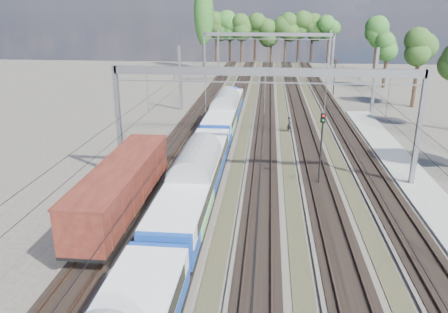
# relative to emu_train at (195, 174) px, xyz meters

# --- Properties ---
(track_bed) EXTENTS (21.00, 130.00, 0.34)m
(track_bed) POSITION_rel_emu_train_xyz_m (4.50, 20.38, -2.38)
(track_bed) COLOR #47423A
(track_bed) RESTS_ON ground
(catenary) EXTENTS (25.65, 130.00, 9.00)m
(catenary) POSITION_rel_emu_train_xyz_m (4.83, 28.06, 3.92)
(catenary) COLOR gray
(catenary) RESTS_ON ground
(tree_belt) EXTENTS (39.35, 99.01, 11.69)m
(tree_belt) POSITION_rel_emu_train_xyz_m (11.40, 69.13, 5.76)
(tree_belt) COLOR black
(tree_belt) RESTS_ON ground
(poplar) EXTENTS (4.40, 4.40, 19.04)m
(poplar) POSITION_rel_emu_train_xyz_m (-10.00, 73.38, 9.40)
(poplar) COLOR black
(poplar) RESTS_ON ground
(emu_train) EXTENTS (2.89, 61.07, 4.22)m
(emu_train) POSITION_rel_emu_train_xyz_m (0.00, 0.00, 0.00)
(emu_train) COLOR black
(emu_train) RESTS_ON ground
(freight_boxcar) EXTENTS (2.86, 13.82, 3.56)m
(freight_boxcar) POSITION_rel_emu_train_xyz_m (-4.50, -1.84, -0.31)
(freight_boxcar) COLOR black
(freight_boxcar) RESTS_ON ground
(worker) EXTENTS (0.61, 0.75, 1.76)m
(worker) POSITION_rel_emu_train_xyz_m (7.21, 20.27, -1.60)
(worker) COLOR black
(worker) RESTS_ON ground
(signal_near) EXTENTS (0.41, 0.38, 5.74)m
(signal_near) POSITION_rel_emu_train_xyz_m (8.90, 5.00, 1.15)
(signal_near) COLOR black
(signal_near) RESTS_ON ground
(signal_far) EXTENTS (0.40, 0.37, 5.66)m
(signal_far) POSITION_rel_emu_train_xyz_m (15.04, 42.79, 1.10)
(signal_far) COLOR black
(signal_far) RESTS_ON ground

